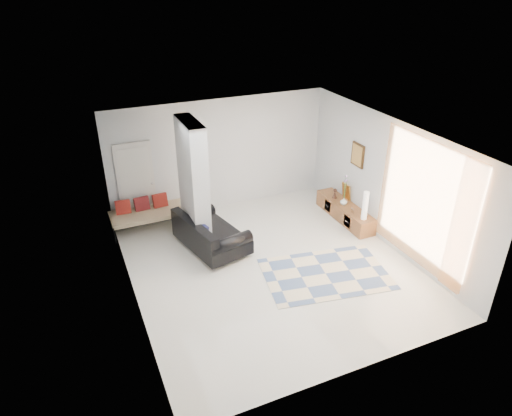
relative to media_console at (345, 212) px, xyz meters
name	(u,v)px	position (x,y,z in m)	size (l,w,h in m)	color
floor	(271,267)	(-2.52, -1.13, -0.20)	(6.00, 6.00, 0.00)	silver
ceiling	(274,137)	(-2.52, -1.13, 2.60)	(6.00, 6.00, 0.00)	white
wall_back	(220,155)	(-2.52, 1.87, 1.20)	(6.00, 6.00, 0.00)	silver
wall_front	(365,298)	(-2.52, -4.13, 1.20)	(6.00, 6.00, 0.00)	silver
wall_left	(128,237)	(-5.27, -1.13, 1.20)	(6.00, 6.00, 0.00)	silver
wall_right	(388,183)	(0.23, -1.13, 1.20)	(6.00, 6.00, 0.00)	silver
partition_column	(193,185)	(-3.62, 0.47, 1.20)	(0.35, 1.20, 2.80)	#A9ADB0
hallway_door	(136,184)	(-4.62, 1.83, 0.82)	(0.85, 0.06, 2.04)	silver
curtain	(423,204)	(0.15, -2.28, 1.25)	(2.55, 2.55, 0.00)	#FF9B43
wall_art	(358,155)	(0.20, 0.00, 1.45)	(0.04, 0.45, 0.55)	#3B2510
media_console	(345,212)	(0.00, 0.00, 0.00)	(0.45, 1.96, 0.80)	brown
loveseat	(209,235)	(-3.47, 0.05, 0.14)	(1.39, 1.94, 0.76)	silver
daybed	(150,212)	(-4.45, 1.49, 0.21)	(1.88, 0.80, 0.77)	black
area_rug	(326,274)	(-1.62, -1.80, -0.20)	(2.46, 1.64, 0.01)	beige
cylinder_lamp	(365,206)	(-0.02, -0.77, 0.53)	(0.12, 0.12, 0.67)	silver
bronze_figurine	(335,193)	(-0.05, 0.41, 0.32)	(0.13, 0.13, 0.25)	#341E17
vase	(344,201)	(-0.05, 0.02, 0.28)	(0.17, 0.17, 0.18)	white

